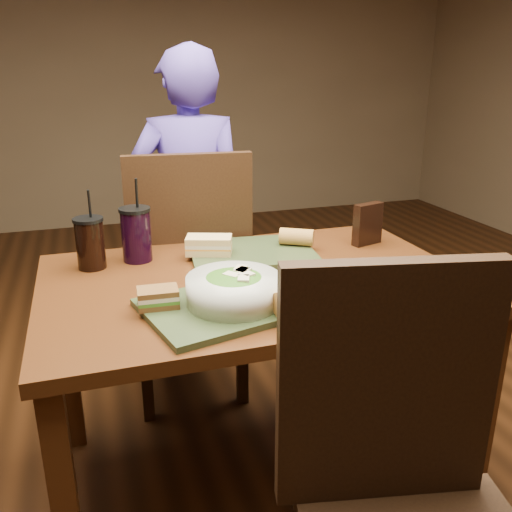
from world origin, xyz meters
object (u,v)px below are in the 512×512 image
at_px(tray_near, 225,306).
at_px(cup_berry, 136,234).
at_px(chair_near, 409,499).
at_px(sandwich_far, 209,245).
at_px(soup_bowl, 383,281).
at_px(chair_far, 187,269).
at_px(diner, 191,213).
at_px(baguette_near, 301,301).
at_px(tray_far, 252,252).
at_px(dining_table, 256,304).
at_px(sandwich_near, 158,298).
at_px(salad_bowl, 234,288).
at_px(baguette_far, 297,237).
at_px(cup_cola, 90,243).
at_px(chip_bag, 368,224).

relative_size(tray_near, cup_berry, 1.49).
distance_m(chair_near, sandwich_far, 1.04).
distance_m(tray_near, soup_bowl, 0.47).
height_order(chair_far, diner, diner).
xyz_separation_m(soup_bowl, baguette_near, (-0.30, -0.10, 0.02)).
bearing_deg(sandwich_far, tray_far, -3.39).
bearing_deg(dining_table, diner, 91.73).
distance_m(chair_far, sandwich_near, 0.76).
relative_size(tray_far, cup_berry, 1.49).
xyz_separation_m(dining_table, salad_bowl, (-0.13, -0.20, 0.15)).
bearing_deg(cup_berry, soup_bowl, -37.06).
relative_size(sandwich_near, baguette_far, 0.93).
bearing_deg(tray_far, baguette_near, -93.75).
relative_size(diner, cup_cola, 5.65).
relative_size(tray_near, tray_far, 1.00).
bearing_deg(tray_far, salad_bowl, -113.64).
distance_m(chair_far, cup_cola, 0.53).
xyz_separation_m(tray_far, baguette_far, (0.17, 0.01, 0.04)).
bearing_deg(sandwich_far, sandwich_near, -120.82).
bearing_deg(baguette_near, tray_far, 86.25).
height_order(chair_near, baguette_near, chair_near).
distance_m(tray_far, cup_cola, 0.54).
bearing_deg(tray_near, baguette_near, -35.01).
xyz_separation_m(salad_bowl, sandwich_far, (0.03, 0.42, -0.01)).
height_order(sandwich_far, chip_bag, chip_bag).
distance_m(chair_far, chip_bag, 0.74).
relative_size(cup_cola, chip_bag, 1.70).
xyz_separation_m(salad_bowl, chip_bag, (0.62, 0.40, 0.02)).
bearing_deg(diner, cup_berry, 71.80).
xyz_separation_m(chair_far, salad_bowl, (-0.01, -0.75, 0.21)).
xyz_separation_m(dining_table, chip_bag, (0.49, 0.20, 0.17)).
distance_m(tray_far, sandwich_far, 0.16).
bearing_deg(salad_bowl, cup_cola, 128.39).
height_order(chair_near, tray_near, chair_near).
bearing_deg(chair_near, sandwich_far, 98.97).
bearing_deg(tray_far, diner, 96.51).
relative_size(sandwich_near, cup_cola, 0.43).
distance_m(chair_far, tray_near, 0.76).
distance_m(dining_table, cup_berry, 0.47).
height_order(tray_near, baguette_far, baguette_far).
bearing_deg(dining_table, sandwich_near, -153.13).
xyz_separation_m(diner, sandwich_far, (-0.07, -0.68, 0.07)).
xyz_separation_m(salad_bowl, baguette_far, (0.35, 0.41, -0.01)).
bearing_deg(sandwich_far, diner, 84.10).
height_order(tray_near, soup_bowl, soup_bowl).
bearing_deg(dining_table, tray_near, -127.08).
height_order(tray_far, soup_bowl, soup_bowl).
xyz_separation_m(sandwich_near, chip_bag, (0.81, 0.36, 0.03)).
bearing_deg(baguette_near, diner, 92.11).
xyz_separation_m(chair_far, tray_near, (-0.03, -0.74, 0.16)).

